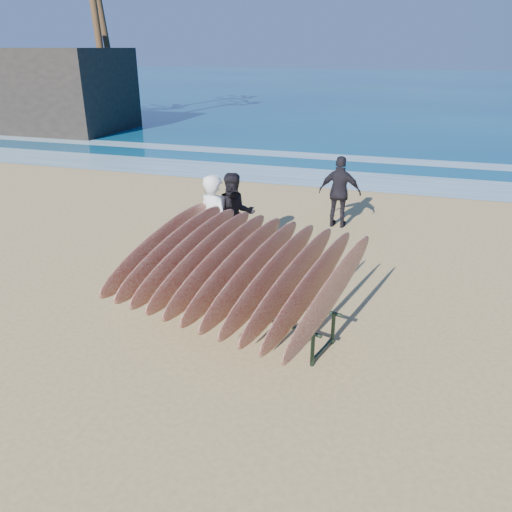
% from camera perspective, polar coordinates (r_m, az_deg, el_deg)
% --- Properties ---
extents(ground, '(120.00, 120.00, 0.00)m').
position_cam_1_polar(ground, '(7.65, -1.82, -8.81)').
color(ground, tan).
rests_on(ground, ground).
extents(ocean, '(160.00, 160.00, 0.00)m').
position_cam_1_polar(ocean, '(61.32, 16.17, 18.17)').
color(ocean, navy).
rests_on(ocean, ground).
extents(foam_near, '(160.00, 160.00, 0.00)m').
position_cam_1_polar(foam_near, '(16.77, 9.56, 8.65)').
color(foam_near, white).
rests_on(foam_near, ground).
extents(foam_far, '(160.00, 160.00, 0.00)m').
position_cam_1_polar(foam_far, '(20.17, 11.07, 10.90)').
color(foam_far, white).
rests_on(foam_far, ground).
extents(surfboard_rack, '(3.79, 3.49, 1.62)m').
position_cam_1_polar(surfboard_rack, '(7.42, -2.37, -1.40)').
color(surfboard_rack, '#1D2E24').
rests_on(surfboard_rack, ground).
extents(person_white, '(0.84, 0.75, 1.92)m').
position_cam_1_polar(person_white, '(9.27, -4.74, 3.51)').
color(person_white, white).
rests_on(person_white, ground).
extents(person_dark_a, '(1.06, 0.99, 1.73)m').
position_cam_1_polar(person_dark_a, '(10.12, -2.44, 4.68)').
color(person_dark_a, black).
rests_on(person_dark_a, ground).
extents(person_dark_b, '(1.01, 0.45, 1.70)m').
position_cam_1_polar(person_dark_b, '(12.00, 9.56, 7.20)').
color(person_dark_b, black).
rests_on(person_dark_b, ground).
extents(building, '(8.96, 4.98, 3.98)m').
position_cam_1_polar(building, '(29.40, -23.69, 17.03)').
color(building, '#2D2823').
rests_on(building, ground).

